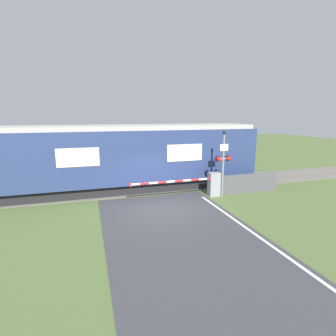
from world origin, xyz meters
name	(u,v)px	position (x,y,z in m)	size (l,w,h in m)	color
ground_plane	(161,209)	(0.00, 0.00, 0.00)	(80.00, 80.00, 0.00)	#4C6033
track_bed	(145,187)	(0.00, 3.79, 0.02)	(36.00, 3.20, 0.13)	#666056
train	(79,159)	(-3.65, 3.79, 1.93)	(20.50, 3.20, 3.77)	black
crossing_barrier	(209,184)	(2.96, 1.08, 0.70)	(4.91, 0.44, 1.29)	gray
signal_post	(223,160)	(3.65, 0.86, 2.01)	(0.88, 0.26, 3.54)	gray
roadside_fence	(245,184)	(5.15, 1.03, 0.55)	(4.26, 0.06, 1.10)	#4C4C51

